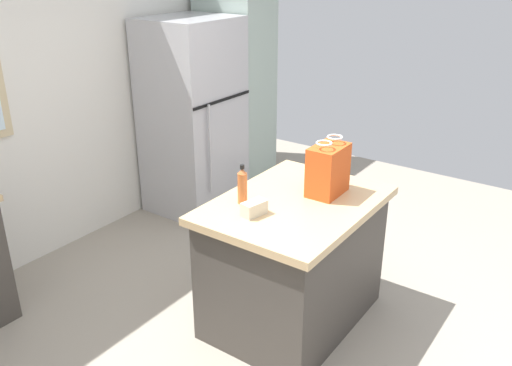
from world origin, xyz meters
The scene contains 8 objects.
ground centered at (0.00, 0.00, 0.00)m, with size 6.83×6.83×0.00m, color #9E9384.
back_wall centered at (-0.01, 2.31, 1.33)m, with size 5.69×0.13×2.65m.
kitchen_island centered at (0.26, 0.16, 0.44)m, with size 1.18×0.88×0.88m.
refrigerator centered at (1.25, 1.88, 0.90)m, with size 0.79×0.75×1.79m.
tall_cabinet centered at (1.91, 1.88, 1.11)m, with size 0.50×0.67×2.21m.
shopping_bag centered at (0.48, 0.06, 1.04)m, with size 0.28×0.18×0.37m.
small_box centered at (-0.04, 0.26, 0.92)m, with size 0.15×0.08×0.09m, color beige.
bottle centered at (0.05, 0.42, 0.99)m, with size 0.06×0.06×0.25m.
Camera 1 is at (-2.39, -1.41, 2.31)m, focal length 38.16 mm.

